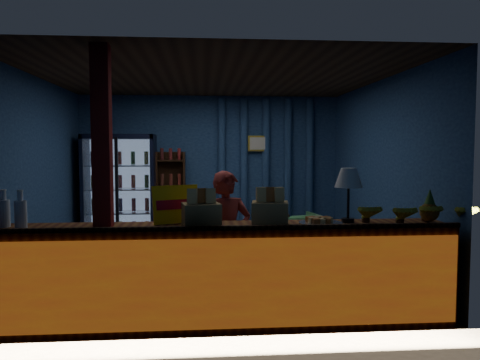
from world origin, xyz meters
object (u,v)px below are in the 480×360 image
object	(u,v)px
shopkeeper	(227,239)
green_chair	(298,231)
pastry_tray	(321,222)
table_lamp	(349,180)

from	to	relation	value
shopkeeper	green_chair	size ratio (longest dim) A/B	2.18
pastry_tray	table_lamp	xyz separation A→B (m)	(0.29, 0.10, 0.39)
green_chair	pastry_tray	xyz separation A→B (m)	(-0.47, -3.27, 0.68)
green_chair	shopkeeper	bearing A→B (deg)	51.69
green_chair	table_lamp	xyz separation A→B (m)	(-0.17, -3.16, 1.07)
shopkeeper	green_chair	xyz separation A→B (m)	(1.32, 2.67, -0.42)
shopkeeper	table_lamp	distance (m)	1.41
pastry_tray	table_lamp	bearing A→B (deg)	19.49
green_chair	table_lamp	distance (m)	3.34
pastry_tray	table_lamp	distance (m)	0.50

